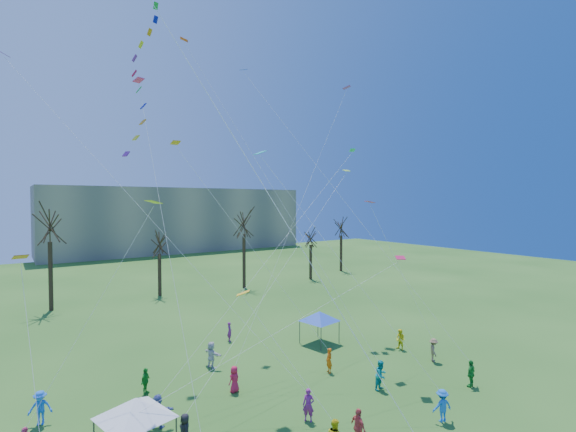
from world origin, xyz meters
TOP-DOWN VIEW (x-y plane):
  - distant_building at (22.00, 82.00)m, footprint 60.00×14.00m
  - bare_tree_row at (3.38, 36.80)m, footprint 69.53×8.35m
  - big_box_kite at (-7.27, 5.06)m, footprint 4.85×6.06m
  - canopy_tent_white at (-7.81, 6.03)m, footprint 3.85×3.85m
  - canopy_tent_blue at (8.74, 13.06)m, footprint 3.52×3.52m
  - festival_crowd at (-0.82, 6.60)m, footprint 25.92×18.53m
  - small_kites_aloft at (2.03, 11.18)m, footprint 28.31×16.88m

SIDE VIEW (x-z plane):
  - festival_crowd at x=-0.82m, z-range -0.06..1.79m
  - canopy_tent_blue at x=8.74m, z-range 0.93..3.60m
  - canopy_tent_white at x=-7.81m, z-range 1.03..3.99m
  - bare_tree_row at x=3.38m, z-range 1.43..13.08m
  - distant_building at x=22.00m, z-range 0.00..15.00m
  - small_kites_aloft at x=2.03m, z-range -2.57..30.33m
  - big_box_kite at x=-7.27m, z-range 5.67..28.70m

